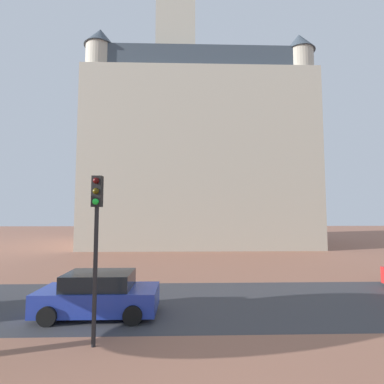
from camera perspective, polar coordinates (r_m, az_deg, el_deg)
ground_plane at (r=12.51m, az=-0.69°, el=-21.63°), size 120.00×120.00×0.00m
street_asphalt_strip at (r=12.03m, az=-0.66°, el=-22.34°), size 120.00×6.04×0.00m
landmark_building at (r=33.66m, az=0.83°, el=8.56°), size 24.35×14.78×38.57m
car_blue at (r=10.99m, az=-19.11°, el=-19.89°), size 4.23×1.98×1.53m
traffic_light_pole at (r=8.23m, az=-19.65°, el=-6.81°), size 0.28×0.34×4.78m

